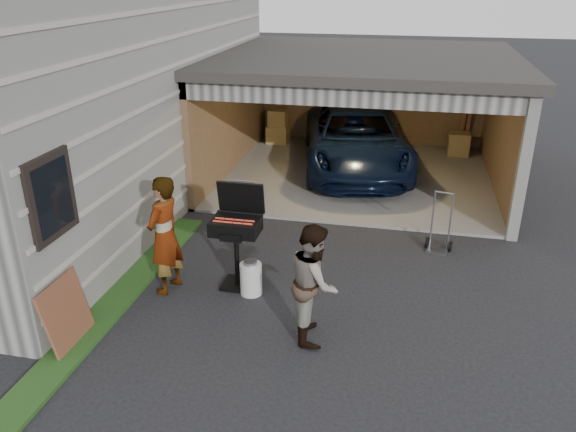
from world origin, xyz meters
name	(u,v)px	position (x,y,z in m)	size (l,w,h in m)	color
ground	(261,319)	(0.00, 0.00, 0.00)	(80.00, 80.00, 0.00)	black
house	(30,68)	(-6.00, 4.00, 2.75)	(7.00, 11.00, 5.50)	#474744
groundcover_strip	(82,338)	(-2.25, -1.00, 0.03)	(0.50, 8.00, 0.06)	#193814
garage	(364,97)	(0.76, 6.79, 1.87)	(6.80, 6.30, 2.90)	#605E59
minivan	(356,142)	(0.60, 6.90, 0.73)	(2.42, 5.25, 1.46)	black
woman	(164,235)	(-1.62, 0.50, 0.94)	(0.68, 0.45, 1.88)	silver
man	(314,282)	(0.80, -0.20, 0.83)	(0.81, 0.63, 1.66)	#44251A
bbq_grill	(237,229)	(-0.60, 0.88, 0.97)	(0.74, 0.65, 1.64)	black
propane_tank	(251,279)	(-0.33, 0.67, 0.26)	(0.34, 0.34, 0.51)	white
plywood_panel	(67,314)	(-2.34, -1.10, 0.47)	(0.04, 0.85, 0.95)	brown
hand_truck	(439,240)	(2.54, 2.79, 0.21)	(0.49, 0.41, 1.12)	slate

